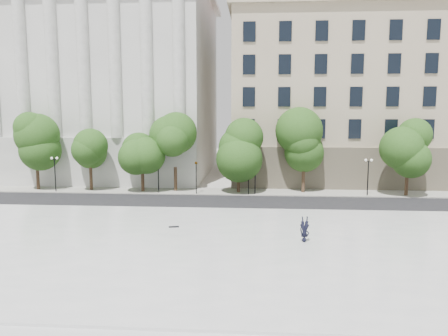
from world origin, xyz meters
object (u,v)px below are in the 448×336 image
(traffic_light_west, at_px, (196,162))
(traffic_light_east, at_px, (249,162))
(skateboard, at_px, (174,227))
(person_lying, at_px, (304,238))

(traffic_light_west, relative_size, traffic_light_east, 0.99)
(skateboard, bearing_deg, traffic_light_east, 56.99)
(traffic_light_west, height_order, person_lying, traffic_light_west)
(traffic_light_west, bearing_deg, traffic_light_east, 0.00)
(traffic_light_west, height_order, traffic_light_east, traffic_light_east)
(traffic_light_east, height_order, skateboard, traffic_light_east)
(person_lying, xyz_separation_m, skateboard, (-9.42, 2.99, -0.20))
(traffic_light_west, height_order, skateboard, traffic_light_west)
(skateboard, bearing_deg, person_lying, -31.00)
(person_lying, relative_size, skateboard, 2.24)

